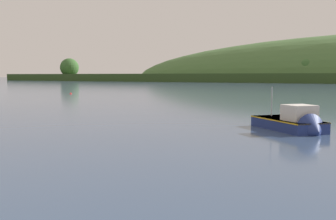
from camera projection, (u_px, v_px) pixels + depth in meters
name	position (u px, v px, depth m)	size (l,w,h in m)	color
fishing_boat_moored	(294.00, 125.00, 25.54)	(6.05, 5.31, 3.68)	navy
mooring_buoy_far_upstream	(71.00, 94.00, 76.95)	(0.48, 0.48, 0.56)	red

